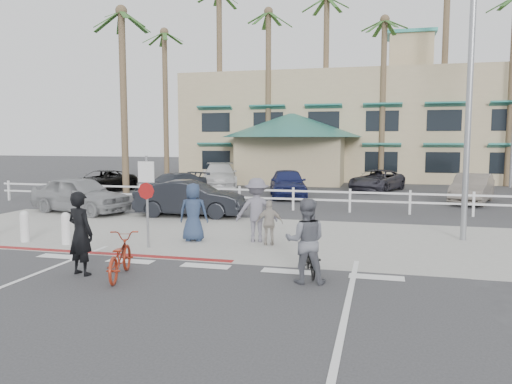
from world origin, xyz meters
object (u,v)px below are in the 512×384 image
(sign_post, at_px, (147,197))
(car_red_compact, at_px, (80,195))
(car_white_sedan, at_px, (190,199))
(bike_red, at_px, (120,256))
(bike_black, at_px, (310,254))

(sign_post, relative_size, car_red_compact, 0.65)
(car_red_compact, bearing_deg, sign_post, -119.28)
(car_white_sedan, bearing_deg, bike_red, -172.36)
(bike_red, relative_size, car_red_compact, 0.41)
(bike_black, distance_m, car_white_sedan, 9.43)
(bike_red, height_order, car_red_compact, car_red_compact)
(car_white_sedan, relative_size, car_red_compact, 0.96)
(car_white_sedan, height_order, car_red_compact, car_red_compact)
(bike_red, xyz_separation_m, car_red_compact, (-6.58, 8.46, 0.28))
(sign_post, bearing_deg, car_red_compact, 136.49)
(bike_black, bearing_deg, car_red_compact, -48.85)
(bike_red, relative_size, car_white_sedan, 0.42)
(sign_post, relative_size, car_white_sedan, 0.67)
(sign_post, relative_size, bike_red, 1.59)
(bike_red, height_order, bike_black, bike_red)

